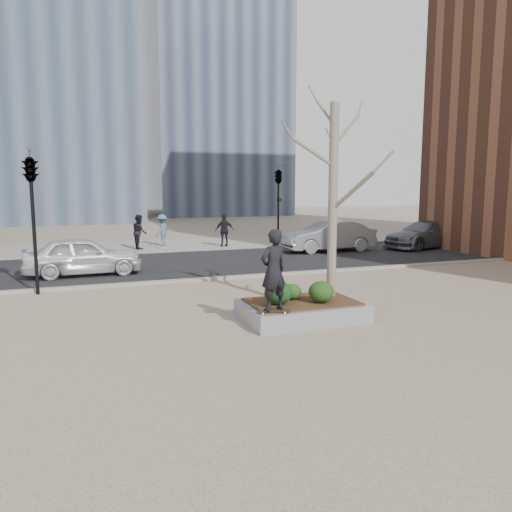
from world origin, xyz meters
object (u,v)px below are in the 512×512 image
object	(u,v)px
skateboard	(273,312)
planter	(302,311)
skateboarder	(273,270)
police_car	(83,256)

from	to	relation	value
skateboard	planter	bearing A→B (deg)	45.03
skateboarder	police_car	world-z (taller)	skateboarder
planter	skateboard	xyz separation A→B (m)	(-1.10, -0.77, 0.26)
planter	skateboarder	size ratio (longest dim) A/B	1.59
police_car	planter	bearing A→B (deg)	-151.17
planter	police_car	distance (m)	9.99
skateboard	skateboarder	world-z (taller)	skateboarder
skateboarder	police_car	xyz separation A→B (m)	(-3.95, 9.38, -0.71)
planter	skateboarder	xyz separation A→B (m)	(-1.10, -0.77, 1.24)
planter	skateboard	bearing A→B (deg)	-144.98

